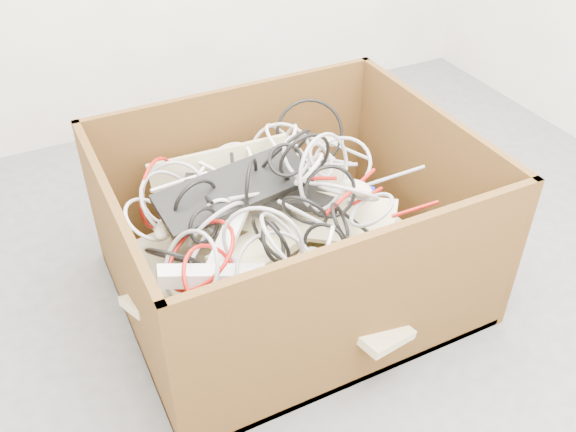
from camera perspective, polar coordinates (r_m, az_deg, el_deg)
name	(u,v)px	position (r m, az deg, el deg)	size (l,w,h in m)	color
ground	(358,299)	(2.19, 6.30, -7.49)	(3.00, 3.00, 0.00)	#4D4D4F
cardboard_box	(287,256)	(2.12, -0.11, -3.62)	(1.10, 0.92, 0.57)	#442C11
keyboard_pile	(276,228)	(2.02, -1.07, -1.11)	(0.95, 0.91, 0.34)	beige
mice_scatter	(291,207)	(1.99, 0.25, 0.82)	(0.81, 0.63, 0.19)	beige
power_strip_left	(228,238)	(1.88, -5.45, -1.98)	(0.27, 0.05, 0.04)	white
power_strip_right	(212,276)	(1.76, -6.85, -5.40)	(0.30, 0.06, 0.04)	white
vga_plug	(367,192)	(2.07, 7.18, 2.19)	(0.04, 0.04, 0.02)	#0D1EC4
cable_tangle	(260,199)	(1.94, -2.50, 1.55)	(0.99, 0.78, 0.46)	silver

